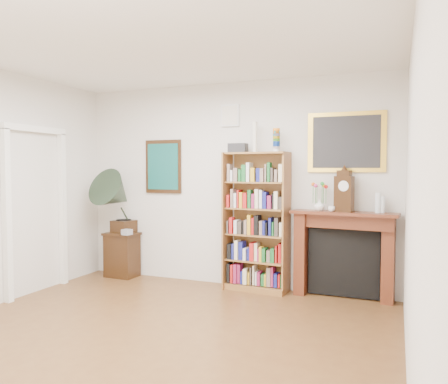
% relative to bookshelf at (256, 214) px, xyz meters
% --- Properties ---
extents(room, '(4.51, 5.01, 2.81)m').
position_rel_bookshelf_xyz_m(room, '(-0.43, -2.33, 0.37)').
color(room, brown).
rests_on(room, ground).
extents(door_casing, '(0.08, 1.02, 2.17)m').
position_rel_bookshelf_xyz_m(door_casing, '(-2.63, -1.13, 0.24)').
color(door_casing, white).
rests_on(door_casing, left_wall).
extents(teal_poster, '(0.58, 0.04, 0.78)m').
position_rel_bookshelf_xyz_m(teal_poster, '(-1.48, 0.15, 0.62)').
color(teal_poster, black).
rests_on(teal_poster, back_wall).
extents(small_picture, '(0.26, 0.04, 0.30)m').
position_rel_bookshelf_xyz_m(small_picture, '(-0.43, 0.15, 1.32)').
color(small_picture, white).
rests_on(small_picture, back_wall).
extents(gilt_painting, '(0.95, 0.04, 0.75)m').
position_rel_bookshelf_xyz_m(gilt_painting, '(1.12, 0.15, 0.92)').
color(gilt_painting, gold).
rests_on(gilt_painting, back_wall).
extents(bookshelf, '(0.87, 0.38, 2.11)m').
position_rel_bookshelf_xyz_m(bookshelf, '(0.00, 0.00, 0.00)').
color(bookshelf, brown).
rests_on(bookshelf, floor).
extents(side_cabinet, '(0.50, 0.38, 0.66)m').
position_rel_bookshelf_xyz_m(side_cabinet, '(-2.09, -0.02, -0.69)').
color(side_cabinet, black).
rests_on(side_cabinet, floor).
extents(fireplace, '(1.32, 0.43, 1.09)m').
position_rel_bookshelf_xyz_m(fireplace, '(1.12, 0.07, -0.39)').
color(fireplace, '#471A10').
rests_on(fireplace, floor).
extents(gramophone, '(0.69, 0.81, 0.96)m').
position_rel_bookshelf_xyz_m(gramophone, '(-2.10, -0.12, 0.18)').
color(gramophone, black).
rests_on(gramophone, side_cabinet).
extents(cd_stack, '(0.14, 0.14, 0.08)m').
position_rel_bookshelf_xyz_m(cd_stack, '(-1.90, -0.17, -0.32)').
color(cd_stack, '#ABACB7').
rests_on(cd_stack, side_cabinet).
extents(mantel_clock, '(0.24, 0.17, 0.51)m').
position_rel_bookshelf_xyz_m(mantel_clock, '(1.12, 0.00, 0.31)').
color(mantel_clock, black).
rests_on(mantel_clock, fireplace).
extents(flower_vase, '(0.16, 0.16, 0.14)m').
position_rel_bookshelf_xyz_m(flower_vase, '(0.82, 0.03, 0.14)').
color(flower_vase, white).
rests_on(flower_vase, fireplace).
extents(teacup, '(0.11, 0.11, 0.07)m').
position_rel_bookshelf_xyz_m(teacup, '(0.98, -0.03, 0.10)').
color(teacup, silver).
rests_on(teacup, fireplace).
extents(bottle_left, '(0.07, 0.07, 0.24)m').
position_rel_bookshelf_xyz_m(bottle_left, '(1.52, 0.04, 0.19)').
color(bottle_left, silver).
rests_on(bottle_left, fireplace).
extents(bottle_right, '(0.06, 0.06, 0.20)m').
position_rel_bookshelf_xyz_m(bottle_right, '(1.57, 0.05, 0.17)').
color(bottle_right, silver).
rests_on(bottle_right, fireplace).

